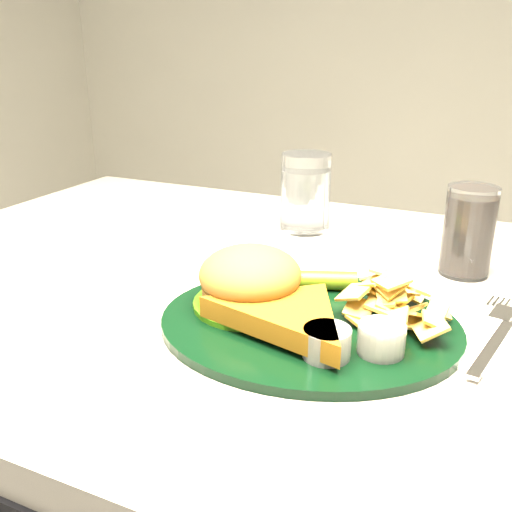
{
  "coord_description": "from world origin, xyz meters",
  "views": [
    {
      "loc": [
        0.26,
        -0.63,
        1.04
      ],
      "look_at": [
        -0.01,
        -0.05,
        0.8
      ],
      "focal_mm": 40.0,
      "sensor_mm": 36.0,
      "label": 1
    }
  ],
  "objects": [
    {
      "name": "wrapped_straw",
      "position": [
        -0.01,
        0.2,
        0.75
      ],
      "size": [
        0.23,
        0.17,
        0.01
      ],
      "primitive_type": null,
      "rotation": [
        0.0,
        0.0,
        0.48
      ],
      "color": "white",
      "rests_on": "table"
    },
    {
      "name": "fork_napkin",
      "position": [
        0.26,
        -0.07,
        0.76
      ],
      "size": [
        0.16,
        0.2,
        0.01
      ],
      "primitive_type": null,
      "rotation": [
        0.0,
        0.0,
        -0.2
      ],
      "color": "white",
      "rests_on": "table"
    },
    {
      "name": "table",
      "position": [
        0.0,
        0.0,
        0.38
      ],
      "size": [
        1.2,
        0.8,
        0.75
      ],
      "primitive_type": null,
      "color": "#B0A89F",
      "rests_on": "ground"
    },
    {
      "name": "dinner_plate",
      "position": [
        0.08,
        -0.11,
        0.79
      ],
      "size": [
        0.37,
        0.33,
        0.07
      ],
      "primitive_type": null,
      "rotation": [
        0.0,
        0.0,
        0.2
      ],
      "color": "black",
      "rests_on": "table"
    },
    {
      "name": "cola_glass",
      "position": [
        0.21,
        0.13,
        0.81
      ],
      "size": [
        0.08,
        0.08,
        0.12
      ],
      "primitive_type": "cylinder",
      "rotation": [
        0.0,
        0.0,
        -0.29
      ],
      "color": "black",
      "rests_on": "table"
    },
    {
      "name": "water_glass",
      "position": [
        -0.05,
        0.22,
        0.81
      ],
      "size": [
        0.09,
        0.09,
        0.13
      ],
      "primitive_type": "cylinder",
      "rotation": [
        0.0,
        0.0,
        0.15
      ],
      "color": "white",
      "rests_on": "table"
    }
  ]
}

